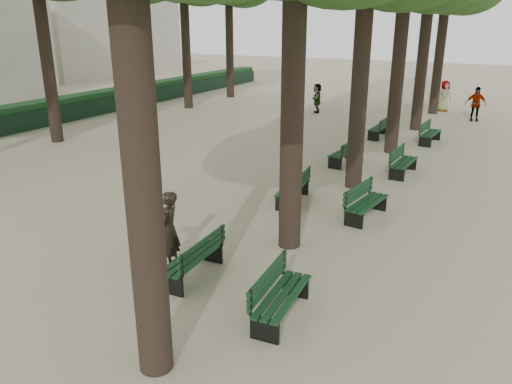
% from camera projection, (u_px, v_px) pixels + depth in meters
% --- Properties ---
extents(ground, '(120.00, 120.00, 0.00)m').
position_uv_depth(ground, '(161.00, 286.00, 10.10)').
color(ground, tan).
rests_on(ground, ground).
extents(bench_left_0, '(0.65, 1.82, 0.92)m').
position_uv_depth(bench_left_0, '(193.00, 265.00, 10.37)').
color(bench_left_0, black).
rests_on(bench_left_0, ground).
extents(bench_left_1, '(0.77, 1.85, 0.92)m').
position_uv_depth(bench_left_1, '(292.00, 194.00, 14.63)').
color(bench_left_1, black).
rests_on(bench_left_1, ground).
extents(bench_left_2, '(0.71, 1.84, 0.92)m').
position_uv_depth(bench_left_2, '(344.00, 157.00, 18.53)').
color(bench_left_2, black).
rests_on(bench_left_2, ground).
extents(bench_left_3, '(0.64, 1.82, 0.92)m').
position_uv_depth(bench_left_3, '(379.00, 132.00, 22.70)').
color(bench_left_3, black).
rests_on(bench_left_3, ground).
extents(bench_right_0, '(0.71, 1.84, 0.92)m').
position_uv_depth(bench_right_0, '(281.00, 304.00, 8.96)').
color(bench_right_0, black).
rests_on(bench_right_0, ground).
extents(bench_right_1, '(0.81, 1.86, 0.92)m').
position_uv_depth(bench_right_1, '(366.00, 209.00, 13.47)').
color(bench_right_1, black).
rests_on(bench_right_1, ground).
extents(bench_right_2, '(0.66, 1.83, 0.92)m').
position_uv_depth(bench_right_2, '(403.00, 167.00, 17.24)').
color(bench_right_2, black).
rests_on(bench_right_2, ground).
extents(bench_right_3, '(0.71, 1.84, 0.92)m').
position_uv_depth(bench_right_3, '(430.00, 137.00, 21.63)').
color(bench_right_3, black).
rests_on(bench_right_3, ground).
extents(man_with_map, '(0.69, 0.75, 1.72)m').
position_uv_depth(man_with_map, '(169.00, 230.00, 10.65)').
color(man_with_map, black).
rests_on(man_with_map, ground).
extents(pedestrian_a, '(0.89, 0.58, 1.69)m').
position_uv_depth(pedestrian_a, '(286.00, 86.00, 33.52)').
color(pedestrian_a, '#262628').
rests_on(pedestrian_a, ground).
extents(pedestrian_b, '(0.93, 1.27, 1.92)m').
position_uv_depth(pedestrian_b, '(419.00, 90.00, 30.89)').
color(pedestrian_b, '#262628').
rests_on(pedestrian_b, ground).
extents(pedestrian_e, '(0.77, 1.57, 1.66)m').
position_uv_depth(pedestrian_e, '(317.00, 98.00, 28.57)').
color(pedestrian_e, '#262628').
rests_on(pedestrian_e, ground).
extents(pedestrian_d, '(0.85, 0.88, 1.78)m').
position_uv_depth(pedestrian_d, '(444.00, 96.00, 29.01)').
color(pedestrian_d, '#262628').
rests_on(pedestrian_d, ground).
extents(pedestrian_c, '(1.11, 0.62, 1.79)m').
position_uv_depth(pedestrian_c, '(476.00, 104.00, 26.20)').
color(pedestrian_c, '#262628').
rests_on(pedestrian_c, ground).
extents(fence, '(0.08, 42.00, 0.90)m').
position_uv_depth(fence, '(62.00, 115.00, 25.77)').
color(fence, black).
rests_on(fence, ground).
extents(hedge, '(1.20, 42.00, 1.20)m').
position_uv_depth(hedge, '(52.00, 111.00, 26.03)').
color(hedge, '#153E1C').
rests_on(hedge, ground).
extents(building_far, '(12.00, 16.00, 7.00)m').
position_uv_depth(building_far, '(81.00, 37.00, 48.58)').
color(building_far, '#B7B2A3').
rests_on(building_far, ground).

